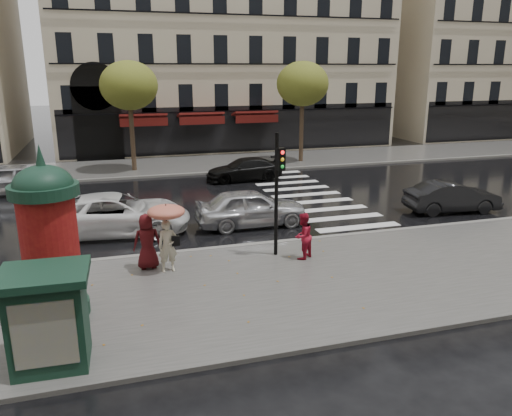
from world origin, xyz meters
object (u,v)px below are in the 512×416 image
object	(u,v)px
car_white	(116,214)
car_far_silver	(9,180)
woman_red	(303,236)
morris_column	(49,237)
traffic_light	(278,183)
car_silver	(251,208)
car_darkgrey	(452,197)
newsstand	(48,317)
woman_umbrella	(167,227)
man_burgundy	(147,241)
car_black	(244,169)

from	to	relation	value
car_white	car_far_silver	distance (m)	9.39
woman_red	morris_column	bearing A→B (deg)	-20.85
woman_red	car_white	world-z (taller)	woman_red
traffic_light	car_white	world-z (taller)	traffic_light
car_white	car_far_silver	bearing A→B (deg)	38.62
car_silver	car_darkgrey	world-z (taller)	car_silver
newsstand	car_darkgrey	size ratio (longest dim) A/B	0.52
car_darkgrey	morris_column	bearing A→B (deg)	115.65
woman_umbrella	woman_red	world-z (taller)	woman_umbrella
woman_red	car_silver	distance (m)	4.28
car_far_silver	woman_umbrella	bearing A→B (deg)	31.64
woman_umbrella	car_silver	bearing A→B (deg)	46.82
newsstand	car_silver	size ratio (longest dim) A/B	0.47
man_burgundy	car_darkgrey	bearing A→B (deg)	-170.68
man_burgundy	car_black	world-z (taller)	man_burgundy
man_burgundy	car_darkgrey	xyz separation A→B (m)	(13.54, 3.07, -0.32)
car_black	car_far_silver	bearing A→B (deg)	-92.45
car_silver	car_far_silver	world-z (taller)	car_far_silver
woman_umbrella	traffic_light	xyz separation A→B (m)	(3.66, 0.34, 1.05)
woman_red	traffic_light	distance (m)	1.93
man_burgundy	car_darkgrey	distance (m)	13.89
traffic_light	car_darkgrey	xyz separation A→B (m)	(9.30, 3.16, -1.93)
woman_red	car_white	size ratio (longest dim) A/B	0.28
woman_red	car_darkgrey	xyz separation A→B (m)	(8.60, 3.69, -0.22)
traffic_light	car_darkgrey	world-z (taller)	traffic_light
morris_column	newsstand	size ratio (longest dim) A/B	2.06
traffic_light	woman_red	bearing A→B (deg)	-36.88
newsstand	car_darkgrey	bearing A→B (deg)	26.32
woman_red	man_burgundy	size ratio (longest dim) A/B	0.88
man_burgundy	car_far_silver	size ratio (longest dim) A/B	0.39
car_white	car_black	bearing A→B (deg)	-36.38
man_burgundy	car_white	world-z (taller)	man_burgundy
morris_column	car_white	world-z (taller)	morris_column
newsstand	car_black	bearing A→B (deg)	62.41
woman_red	car_black	size ratio (longest dim) A/B	0.36
car_silver	car_white	xyz separation A→B (m)	(-5.25, 0.51, 0.02)
car_white	car_black	xyz separation A→B (m)	(7.22, 7.81, -0.15)
traffic_light	car_silver	distance (m)	4.15
woman_umbrella	traffic_light	distance (m)	3.82
car_silver	man_burgundy	bearing A→B (deg)	129.60
morris_column	woman_umbrella	bearing A→B (deg)	33.94
woman_umbrella	car_white	bearing A→B (deg)	107.48
car_white	car_black	size ratio (longest dim) A/B	1.30
traffic_light	car_far_silver	distance (m)	15.93
man_burgundy	morris_column	bearing A→B (deg)	41.78
man_burgundy	newsstand	xyz separation A→B (m)	(-2.39, -4.81, 0.21)
woman_red	morris_column	size ratio (longest dim) A/B	0.35
traffic_light	newsstand	bearing A→B (deg)	-144.56
woman_umbrella	car_darkgrey	world-z (taller)	woman_umbrella
newsstand	car_black	xyz separation A→B (m)	(8.76, 16.76, -0.58)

